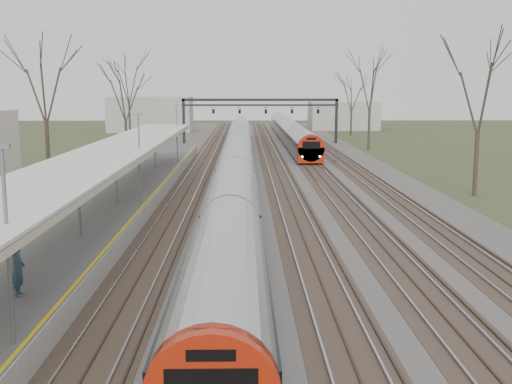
# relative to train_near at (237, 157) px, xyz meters

# --- Properties ---
(track_bed) EXTENTS (24.00, 160.00, 0.22)m
(track_bed) POSITION_rel_train_near_xyz_m (2.76, 0.62, -1.42)
(track_bed) COLOR #474442
(track_bed) RESTS_ON ground
(platform) EXTENTS (3.50, 69.00, 1.00)m
(platform) POSITION_rel_train_near_xyz_m (-6.55, -16.88, -0.98)
(platform) COLOR #9E9B93
(platform) RESTS_ON ground
(canopy) EXTENTS (4.10, 50.00, 3.11)m
(canopy) POSITION_rel_train_near_xyz_m (-6.55, -21.39, 2.45)
(canopy) COLOR slate
(canopy) RESTS_ON platform
(signal_gantry) EXTENTS (21.00, 0.59, 6.08)m
(signal_gantry) POSITION_rel_train_near_xyz_m (2.79, 30.61, 3.43)
(signal_gantry) COLOR black
(signal_gantry) RESTS_ON ground
(tree_west_far) EXTENTS (5.50, 5.50, 11.33)m
(tree_west_far) POSITION_rel_train_near_xyz_m (-14.50, -6.38, 6.54)
(tree_west_far) COLOR #2D231C
(tree_west_far) RESTS_ON ground
(tree_east_far) EXTENTS (5.00, 5.00, 10.30)m
(tree_east_far) POSITION_rel_train_near_xyz_m (16.50, -12.38, 5.81)
(tree_east_far) COLOR #2D231C
(tree_east_far) RESTS_ON ground
(train_near) EXTENTS (2.62, 90.21, 3.05)m
(train_near) POSITION_rel_train_near_xyz_m (0.00, 0.00, 0.00)
(train_near) COLOR #A0A3AA
(train_near) RESTS_ON ground
(train_far) EXTENTS (2.62, 60.21, 3.05)m
(train_far) POSITION_rel_train_near_xyz_m (7.00, 35.07, 0.00)
(train_far) COLOR #A0A3AA
(train_far) RESTS_ON ground
(passenger) EXTENTS (0.49, 0.66, 1.67)m
(passenger) POSITION_rel_train_near_xyz_m (-6.38, -36.52, 0.36)
(passenger) COLOR #2D4559
(passenger) RESTS_ON platform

